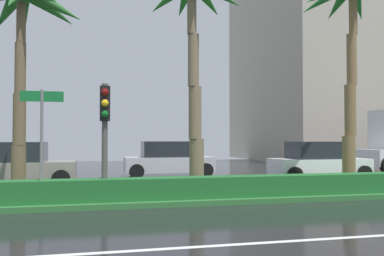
{
  "coord_description": "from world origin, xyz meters",
  "views": [
    {
      "loc": [
        2.41,
        -4.78,
        1.84
      ],
      "look_at": [
        6.0,
        10.66,
        2.26
      ],
      "focal_mm": 38.14,
      "sensor_mm": 36.0,
      "label": 1
    }
  ],
  "objects_px": {
    "palm_tree_centre_left": "(21,13)",
    "traffic_signal_median_right": "(105,120)",
    "palm_tree_centre": "(192,8)",
    "car_in_traffic_fourth": "(168,160)",
    "car_in_traffic_third": "(17,165)",
    "car_in_traffic_fifth": "(318,162)",
    "palm_tree_centre_right": "(353,8)",
    "street_name_sign": "(42,130)"
  },
  "relations": [
    {
      "from": "palm_tree_centre_left",
      "to": "traffic_signal_median_right",
      "type": "xyz_separation_m",
      "value": [
        2.4,
        -1.23,
        -3.18
      ]
    },
    {
      "from": "palm_tree_centre",
      "to": "car_in_traffic_fourth",
      "type": "xyz_separation_m",
      "value": [
        0.4,
        7.03,
        -5.26
      ]
    },
    {
      "from": "palm_tree_centre",
      "to": "traffic_signal_median_right",
      "type": "xyz_separation_m",
      "value": [
        -2.78,
        -1.27,
        -3.72
      ]
    },
    {
      "from": "car_in_traffic_third",
      "to": "car_in_traffic_fourth",
      "type": "distance_m",
      "value": 7.0
    },
    {
      "from": "palm_tree_centre_left",
      "to": "car_in_traffic_fifth",
      "type": "height_order",
      "value": "palm_tree_centre_left"
    },
    {
      "from": "traffic_signal_median_right",
      "to": "car_in_traffic_fourth",
      "type": "xyz_separation_m",
      "value": [
        3.18,
        8.29,
        -1.54
      ]
    },
    {
      "from": "palm_tree_centre_left",
      "to": "palm_tree_centre_right",
      "type": "xyz_separation_m",
      "value": [
        10.94,
        -0.12,
        0.91
      ]
    },
    {
      "from": "palm_tree_centre_left",
      "to": "palm_tree_centre",
      "type": "distance_m",
      "value": 5.2
    },
    {
      "from": "palm_tree_centre_left",
      "to": "car_in_traffic_third",
      "type": "distance_m",
      "value": 6.4
    },
    {
      "from": "street_name_sign",
      "to": "car_in_traffic_third",
      "type": "distance_m",
      "value": 5.88
    },
    {
      "from": "car_in_traffic_third",
      "to": "car_in_traffic_fourth",
      "type": "height_order",
      "value": "same"
    },
    {
      "from": "palm_tree_centre_right",
      "to": "car_in_traffic_third",
      "type": "relative_size",
      "value": 1.79
    },
    {
      "from": "palm_tree_centre_left",
      "to": "car_in_traffic_fifth",
      "type": "distance_m",
      "value": 13.29
    },
    {
      "from": "palm_tree_centre_left",
      "to": "street_name_sign",
      "type": "height_order",
      "value": "palm_tree_centre_left"
    },
    {
      "from": "palm_tree_centre",
      "to": "street_name_sign",
      "type": "height_order",
      "value": "palm_tree_centre"
    },
    {
      "from": "palm_tree_centre",
      "to": "car_in_traffic_fifth",
      "type": "xyz_separation_m",
      "value": [
        6.65,
        3.76,
        -5.26
      ]
    },
    {
      "from": "palm_tree_centre",
      "to": "palm_tree_centre_right",
      "type": "height_order",
      "value": "palm_tree_centre_right"
    },
    {
      "from": "car_in_traffic_fifth",
      "to": "car_in_traffic_fourth",
      "type": "bearing_deg",
      "value": 152.44
    },
    {
      "from": "palm_tree_centre_right",
      "to": "street_name_sign",
      "type": "relative_size",
      "value": 2.57
    },
    {
      "from": "palm_tree_centre_right",
      "to": "traffic_signal_median_right",
      "type": "relative_size",
      "value": 2.4
    },
    {
      "from": "street_name_sign",
      "to": "car_in_traffic_fifth",
      "type": "height_order",
      "value": "street_name_sign"
    },
    {
      "from": "palm_tree_centre",
      "to": "street_name_sign",
      "type": "bearing_deg",
      "value": -163.33
    },
    {
      "from": "palm_tree_centre_left",
      "to": "car_in_traffic_third",
      "type": "xyz_separation_m",
      "value": [
        -0.82,
        4.24,
        -4.72
      ]
    },
    {
      "from": "street_name_sign",
      "to": "car_in_traffic_fourth",
      "type": "distance_m",
      "value": 9.72
    },
    {
      "from": "palm_tree_centre",
      "to": "street_name_sign",
      "type": "relative_size",
      "value": 2.44
    },
    {
      "from": "palm_tree_centre_right",
      "to": "car_in_traffic_third",
      "type": "bearing_deg",
      "value": 159.67
    },
    {
      "from": "palm_tree_centre_left",
      "to": "traffic_signal_median_right",
      "type": "distance_m",
      "value": 4.17
    },
    {
      "from": "car_in_traffic_fourth",
      "to": "street_name_sign",
      "type": "bearing_deg",
      "value": -119.98
    },
    {
      "from": "palm_tree_centre_left",
      "to": "palm_tree_centre_right",
      "type": "distance_m",
      "value": 10.98
    },
    {
      "from": "traffic_signal_median_right",
      "to": "street_name_sign",
      "type": "height_order",
      "value": "traffic_signal_median_right"
    },
    {
      "from": "car_in_traffic_fourth",
      "to": "palm_tree_centre_right",
      "type": "bearing_deg",
      "value": -53.24
    },
    {
      "from": "street_name_sign",
      "to": "car_in_traffic_third",
      "type": "height_order",
      "value": "street_name_sign"
    },
    {
      "from": "car_in_traffic_fifth",
      "to": "palm_tree_centre_right",
      "type": "bearing_deg",
      "value": -102.7
    },
    {
      "from": "palm_tree_centre_left",
      "to": "palm_tree_centre",
      "type": "height_order",
      "value": "palm_tree_centre"
    },
    {
      "from": "car_in_traffic_third",
      "to": "palm_tree_centre_left",
      "type": "bearing_deg",
      "value": -79.01
    },
    {
      "from": "traffic_signal_median_right",
      "to": "car_in_traffic_fifth",
      "type": "xyz_separation_m",
      "value": [
        9.43,
        5.03,
        -1.54
      ]
    },
    {
      "from": "palm_tree_centre_left",
      "to": "car_in_traffic_fifth",
      "type": "xyz_separation_m",
      "value": [
        11.83,
        3.8,
        -4.72
      ]
    },
    {
      "from": "street_name_sign",
      "to": "car_in_traffic_fourth",
      "type": "xyz_separation_m",
      "value": [
        4.82,
        8.35,
        -1.25
      ]
    },
    {
      "from": "car_in_traffic_third",
      "to": "car_in_traffic_fifth",
      "type": "bearing_deg",
      "value": -1.99
    },
    {
      "from": "traffic_signal_median_right",
      "to": "car_in_traffic_fourth",
      "type": "height_order",
      "value": "traffic_signal_median_right"
    },
    {
      "from": "palm_tree_centre_left",
      "to": "street_name_sign",
      "type": "xyz_separation_m",
      "value": [
        0.76,
        -1.28,
        -3.47
      ]
    },
    {
      "from": "street_name_sign",
      "to": "car_in_traffic_fifth",
      "type": "xyz_separation_m",
      "value": [
        11.06,
        5.09,
        -1.25
      ]
    }
  ]
}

